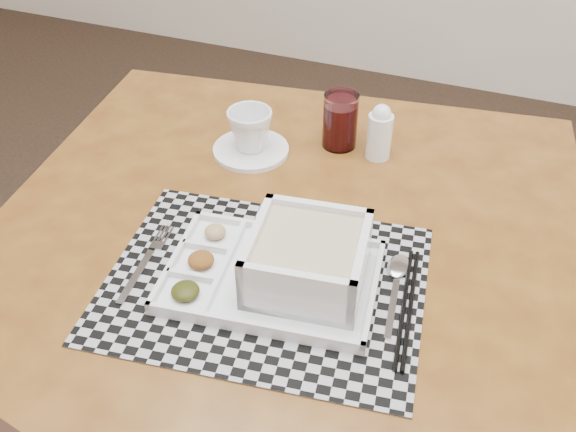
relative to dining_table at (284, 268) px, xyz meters
The scene contains 10 objects.
dining_table is the anchor object (origin of this frame).
placemat 0.14m from the dining_table, 82.81° to the right, with size 0.48×0.37×0.00m, color #9E9DA4.
serving_tray 0.17m from the dining_table, 60.21° to the right, with size 0.35×0.26×0.10m.
fork 0.24m from the dining_table, 140.87° to the right, with size 0.04×0.19×0.00m.
spoon 0.22m from the dining_table, ahead, with size 0.04×0.18×0.01m.
chopsticks 0.26m from the dining_table, 21.82° to the right, with size 0.05×0.24×0.01m.
saucer 0.27m from the dining_table, 126.22° to the left, with size 0.15×0.15×0.01m, color white.
cup 0.29m from the dining_table, 126.22° to the left, with size 0.09×0.09×0.08m, color white.
juice_glass 0.32m from the dining_table, 89.66° to the left, with size 0.07×0.07×0.11m.
creamer_bottle 0.32m from the dining_table, 73.42° to the left, with size 0.05×0.05×0.11m.
Camera 1 is at (0.46, -0.38, 1.46)m, focal length 40.00 mm.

